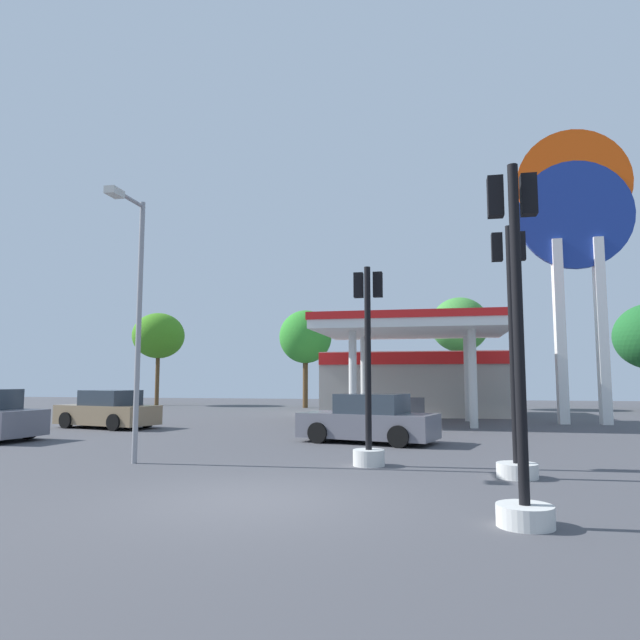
# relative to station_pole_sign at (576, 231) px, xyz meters

# --- Properties ---
(ground_plane) EXTENTS (90.00, 90.00, 0.00)m
(ground_plane) POSITION_rel_station_pole_sign_xyz_m (-8.90, -17.09, -8.27)
(ground_plane) COLOR #47474C
(ground_plane) RESTS_ON ground
(gas_station) EXTENTS (9.78, 13.14, 4.50)m
(gas_station) POSITION_rel_station_pole_sign_xyz_m (-7.04, 4.59, -6.25)
(gas_station) COLOR #ADA89E
(gas_station) RESTS_ON ground
(station_pole_sign) EXTENTS (4.80, 0.56, 12.85)m
(station_pole_sign) POSITION_rel_station_pole_sign_xyz_m (0.00, 0.00, 0.00)
(station_pole_sign) COLOR white
(station_pole_sign) RESTS_ON ground
(car_1) EXTENTS (4.36, 2.69, 1.46)m
(car_1) POSITION_rel_station_pole_sign_xyz_m (-18.61, -5.65, -7.61)
(car_1) COLOR black
(car_1) RESTS_ON ground
(car_2) EXTENTS (4.33, 2.68, 1.44)m
(car_2) POSITION_rel_station_pole_sign_xyz_m (-8.09, -8.74, -7.61)
(car_2) COLOR black
(car_2) RESTS_ON ground
(traffic_signal_0) EXTENTS (0.73, 0.73, 4.79)m
(traffic_signal_0) POSITION_rel_station_pole_sign_xyz_m (-4.99, -17.94, -6.47)
(traffic_signal_0) COLOR silver
(traffic_signal_0) RESTS_ON ground
(traffic_signal_1) EXTENTS (0.69, 0.70, 4.40)m
(traffic_signal_1) POSITION_rel_station_pole_sign_xyz_m (-7.55, -13.21, -6.70)
(traffic_signal_1) COLOR silver
(traffic_signal_1) RESTS_ON ground
(traffic_signal_2) EXTENTS (0.77, 0.77, 4.92)m
(traffic_signal_2) POSITION_rel_station_pole_sign_xyz_m (-4.59, -14.20, -6.52)
(traffic_signal_2) COLOR silver
(traffic_signal_2) RESTS_ON ground
(tree_0) EXTENTS (3.75, 3.75, 6.72)m
(tree_0) POSITION_rel_station_pole_sign_xyz_m (-25.99, 12.46, -3.23)
(tree_0) COLOR brown
(tree_0) RESTS_ON ground
(tree_1) EXTENTS (3.49, 3.49, 6.48)m
(tree_1) POSITION_rel_station_pole_sign_xyz_m (-14.61, 11.11, -3.58)
(tree_1) COLOR brown
(tree_1) RESTS_ON ground
(tree_2) EXTENTS (3.67, 3.67, 7.09)m
(tree_2) POSITION_rel_station_pole_sign_xyz_m (-4.55, 11.29, -2.96)
(tree_2) COLOR brown
(tree_2) RESTS_ON ground
(corner_streetlamp) EXTENTS (0.24, 1.48, 6.02)m
(corner_streetlamp) POSITION_rel_station_pole_sign_xyz_m (-12.76, -14.18, -4.58)
(corner_streetlamp) COLOR gray
(corner_streetlamp) RESTS_ON ground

